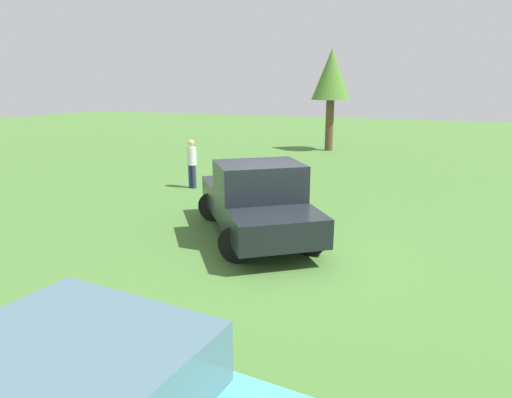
# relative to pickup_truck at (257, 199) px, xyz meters

# --- Properties ---
(ground_plane) EXTENTS (80.00, 80.00, 0.00)m
(ground_plane) POSITION_rel_pickup_truck_xyz_m (0.79, -0.70, -0.93)
(ground_plane) COLOR #477533
(pickup_truck) EXTENTS (4.28, 4.84, 1.80)m
(pickup_truck) POSITION_rel_pickup_truck_xyz_m (0.00, 0.00, 0.00)
(pickup_truck) COLOR black
(pickup_truck) RESTS_ON ground_plane
(person_bystander) EXTENTS (0.40, 0.40, 1.68)m
(person_bystander) POSITION_rel_pickup_truck_xyz_m (-4.04, 4.00, 0.02)
(person_bystander) COLOR navy
(person_bystander) RESTS_ON ground_plane
(tree_back_left) EXTENTS (2.03, 2.03, 5.31)m
(tree_back_left) POSITION_rel_pickup_truck_xyz_m (-1.79, 14.79, 2.96)
(tree_back_left) COLOR brown
(tree_back_left) RESTS_ON ground_plane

